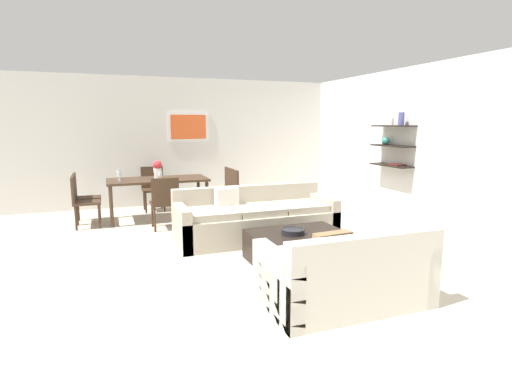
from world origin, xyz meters
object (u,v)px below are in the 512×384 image
sofa_beige (255,220)px  wine_glass_head (155,170)px  dining_chair_left_near (81,198)px  wine_glass_foot (160,174)px  coffee_table (299,248)px  dining_chair_right_far (223,187)px  dining_chair_head (153,186)px  wine_glass_left_near (119,174)px  decorative_bowl (293,231)px  centerpiece_vase (158,169)px  dining_chair_right_near (229,190)px  dining_chair_foot (165,200)px  dining_chair_left_far (82,195)px  dining_table (158,183)px  wine_glass_left_far (119,173)px  loveseat_white (345,275)px

sofa_beige → wine_glass_head: size_ratio=14.18×
dining_chair_left_near → wine_glass_foot: bearing=-7.6°
sofa_beige → dining_chair_left_near: (-2.50, 1.67, 0.21)m
coffee_table → dining_chair_right_far: dining_chair_right_far is taller
dining_chair_head → wine_glass_left_near: (-0.66, -0.93, 0.37)m
coffee_table → decorative_bowl: (-0.09, 0.00, 0.23)m
decorative_bowl → centerpiece_vase: bearing=112.3°
dining_chair_left_near → wine_glass_left_near: size_ratio=5.12×
dining_chair_right_far → dining_chair_right_near: size_ratio=1.00×
dining_chair_foot → dining_chair_left_far: bearing=141.8°
sofa_beige → dining_table: size_ratio=1.35×
wine_glass_foot → centerpiece_vase: (0.01, 0.37, 0.05)m
dining_chair_left_near → wine_glass_foot: wine_glass_foot is taller
dining_chair_right_near → wine_glass_left_far: size_ratio=5.02×
dining_chair_left_near → centerpiece_vase: 1.38m
dining_table → dining_chair_foot: (0.00, -0.83, -0.17)m
dining_chair_left_near → wine_glass_foot: 1.36m
dining_table → dining_chair_left_far: dining_chair_left_far is taller
dining_chair_right_near → wine_glass_foot: 1.36m
dining_chair_head → wine_glass_left_far: size_ratio=5.02×
decorative_bowl → dining_chair_right_far: size_ratio=0.33×
dining_chair_left_far → wine_glass_left_near: bearing=-25.1°
decorative_bowl → wine_glass_left_near: (-1.92, 2.96, 0.45)m
dining_chair_head → dining_chair_right_far: same height
dining_table → dining_chair_right_near: (1.29, -0.19, -0.17)m
dining_table → wine_glass_left_far: bearing=171.0°
dining_chair_left_near → dining_chair_foot: bearing=-26.3°
dining_chair_left_near → wine_glass_foot: size_ratio=4.75×
dining_chair_left_near → dining_chair_right_near: bearing=0.0°
dining_chair_right_far → centerpiece_vase: bearing=-171.8°
loveseat_white → decorative_bowl: loveseat_white is taller
loveseat_white → coffee_table: bearing=84.3°
wine_glass_left_far → dining_chair_left_near: bearing=-154.9°
dining_chair_left_far → dining_chair_left_near: same height
dining_table → centerpiece_vase: size_ratio=5.37×
sofa_beige → decorative_bowl: bearing=-87.4°
dining_chair_right_far → loveseat_white: bearing=-90.7°
dining_chair_head → wine_glass_left_far: bearing=-132.5°
loveseat_white → dining_table: (-1.23, 4.29, 0.38)m
dining_table → dining_chair_left_near: (-1.29, -0.19, -0.17)m
coffee_table → wine_glass_head: 3.75m
dining_chair_head → dining_chair_right_near: size_ratio=1.00×
sofa_beige → dining_chair_right_far: (0.09, 2.05, 0.21)m
dining_chair_head → centerpiece_vase: 0.93m
sofa_beige → dining_chair_left_near: dining_chair_left_near is taller
dining_chair_left_near → dining_chair_right_far: bearing=8.4°
loveseat_white → dining_chair_left_far: bearing=119.4°
decorative_bowl → dining_chair_left_near: dining_chair_left_near is taller
dining_table → decorative_bowl: bearing=-67.6°
dining_table → dining_chair_foot: 0.85m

